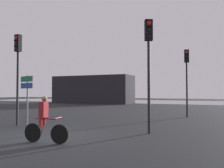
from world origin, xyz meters
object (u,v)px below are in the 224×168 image
(distant_building, at_px, (93,90))
(traffic_light_far_right, at_px, (187,70))
(direction_sign_post, at_px, (27,91))
(traffic_light_near_right, at_px, (149,55))
(traffic_light_near_left, at_px, (18,62))
(cyclist, at_px, (44,119))

(distant_building, xyz_separation_m, traffic_light_far_right, (16.72, -16.34, 1.13))
(direction_sign_post, bearing_deg, traffic_light_near_right, -157.96)
(traffic_light_near_right, bearing_deg, direction_sign_post, -23.57)
(traffic_light_far_right, height_order, direction_sign_post, traffic_light_far_right)
(traffic_light_near_left, distance_m, direction_sign_post, 1.73)
(distant_building, bearing_deg, traffic_light_near_left, -69.32)
(distant_building, bearing_deg, traffic_light_far_right, -44.34)
(traffic_light_near_right, height_order, cyclist, traffic_light_near_right)
(distant_building, height_order, traffic_light_near_left, traffic_light_near_left)
(distant_building, bearing_deg, cyclist, -63.74)
(distant_building, xyz_separation_m, cyclist, (13.57, -27.50, -1.32))
(traffic_light_far_right, bearing_deg, traffic_light_near_left, 35.95)
(cyclist, bearing_deg, traffic_light_far_right, 157.55)
(traffic_light_far_right, height_order, cyclist, traffic_light_far_right)
(direction_sign_post, bearing_deg, traffic_light_near_left, 4.43)
(traffic_light_far_right, xyz_separation_m, direction_sign_post, (-6.64, -8.35, -1.47))
(cyclist, bearing_deg, traffic_light_near_left, -131.39)
(direction_sign_post, bearing_deg, cyclist, 157.74)
(traffic_light_far_right, distance_m, direction_sign_post, 10.77)
(traffic_light_near_right, height_order, direction_sign_post, traffic_light_near_right)
(traffic_light_far_right, bearing_deg, direction_sign_post, 39.87)
(traffic_light_far_right, xyz_separation_m, cyclist, (-3.15, -11.16, -2.44))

